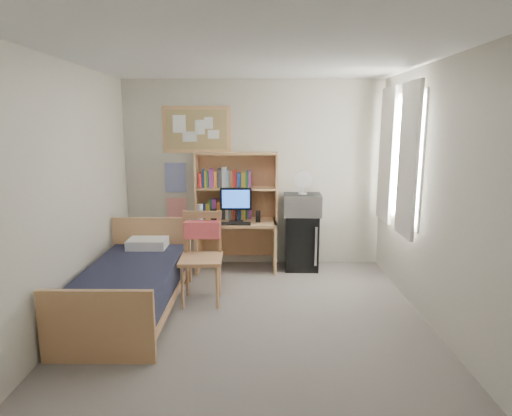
{
  "coord_description": "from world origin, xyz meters",
  "views": [
    {
      "loc": [
        0.06,
        -3.92,
        1.99
      ],
      "look_at": [
        0.04,
        1.2,
        0.99
      ],
      "focal_mm": 30.0,
      "sensor_mm": 36.0,
      "label": 1
    }
  ],
  "objects_px": {
    "speaker_left": "(214,216)",
    "desk": "(236,245)",
    "desk_chair": "(201,258)",
    "monitor": "(236,206)",
    "bed": "(131,291)",
    "microwave": "(302,205)",
    "desk_fan": "(303,183)",
    "bulletin_board": "(197,130)",
    "mini_fridge": "(301,242)",
    "speaker_right": "(258,216)"
  },
  "relations": [
    {
      "from": "mini_fridge",
      "to": "bed",
      "type": "height_order",
      "value": "mini_fridge"
    },
    {
      "from": "desk",
      "to": "microwave",
      "type": "height_order",
      "value": "microwave"
    },
    {
      "from": "monitor",
      "to": "desk_fan",
      "type": "height_order",
      "value": "desk_fan"
    },
    {
      "from": "desk_chair",
      "to": "bed",
      "type": "relative_size",
      "value": 0.55
    },
    {
      "from": "desk_chair",
      "to": "bed",
      "type": "distance_m",
      "value": 0.82
    },
    {
      "from": "desk",
      "to": "speaker_right",
      "type": "bearing_deg",
      "value": -11.31
    },
    {
      "from": "desk_chair",
      "to": "desk_fan",
      "type": "distance_m",
      "value": 1.83
    },
    {
      "from": "desk_chair",
      "to": "monitor",
      "type": "height_order",
      "value": "monitor"
    },
    {
      "from": "desk_fan",
      "to": "mini_fridge",
      "type": "bearing_deg",
      "value": 90.0
    },
    {
      "from": "speaker_left",
      "to": "speaker_right",
      "type": "xyz_separation_m",
      "value": [
        0.6,
        -0.0,
        -0.01
      ]
    },
    {
      "from": "desk_fan",
      "to": "bulletin_board",
      "type": "bearing_deg",
      "value": 171.95
    },
    {
      "from": "speaker_left",
      "to": "speaker_right",
      "type": "bearing_deg",
      "value": 0.0
    },
    {
      "from": "desk_fan",
      "to": "desk_chair",
      "type": "bearing_deg",
      "value": -135.07
    },
    {
      "from": "bed",
      "to": "speaker_right",
      "type": "relative_size",
      "value": 11.92
    },
    {
      "from": "desk",
      "to": "speaker_right",
      "type": "relative_size",
      "value": 7.01
    },
    {
      "from": "desk_chair",
      "to": "microwave",
      "type": "distance_m",
      "value": 1.74
    },
    {
      "from": "monitor",
      "to": "microwave",
      "type": "xyz_separation_m",
      "value": [
        0.9,
        0.08,
        0.0
      ]
    },
    {
      "from": "speaker_right",
      "to": "desk_fan",
      "type": "distance_m",
      "value": 0.75
    },
    {
      "from": "bed",
      "to": "desk_fan",
      "type": "height_order",
      "value": "desk_fan"
    },
    {
      "from": "monitor",
      "to": "desk_fan",
      "type": "relative_size",
      "value": 1.52
    },
    {
      "from": "speaker_right",
      "to": "desk",
      "type": "bearing_deg",
      "value": 168.69
    },
    {
      "from": "bulletin_board",
      "to": "monitor",
      "type": "bearing_deg",
      "value": -31.99
    },
    {
      "from": "speaker_left",
      "to": "desk",
      "type": "bearing_deg",
      "value": 11.31
    },
    {
      "from": "speaker_left",
      "to": "microwave",
      "type": "xyz_separation_m",
      "value": [
        1.2,
        0.08,
        0.14
      ]
    },
    {
      "from": "bulletin_board",
      "to": "desk",
      "type": "height_order",
      "value": "bulletin_board"
    },
    {
      "from": "bed",
      "to": "monitor",
      "type": "distance_m",
      "value": 1.86
    },
    {
      "from": "monitor",
      "to": "speaker_right",
      "type": "distance_m",
      "value": 0.33
    },
    {
      "from": "microwave",
      "to": "bulletin_board",
      "type": "bearing_deg",
      "value": 171.95
    },
    {
      "from": "speaker_right",
      "to": "microwave",
      "type": "bearing_deg",
      "value": 7.68
    },
    {
      "from": "bed",
      "to": "microwave",
      "type": "relative_size",
      "value": 3.71
    },
    {
      "from": "bulletin_board",
      "to": "mini_fridge",
      "type": "distance_m",
      "value": 2.13
    },
    {
      "from": "bed",
      "to": "microwave",
      "type": "xyz_separation_m",
      "value": [
        1.95,
        1.47,
        0.66
      ]
    },
    {
      "from": "mini_fridge",
      "to": "desk",
      "type": "bearing_deg",
      "value": -175.22
    },
    {
      "from": "bulletin_board",
      "to": "desk",
      "type": "bearing_deg",
      "value": -27.28
    },
    {
      "from": "bulletin_board",
      "to": "mini_fridge",
      "type": "relative_size",
      "value": 1.23
    },
    {
      "from": "desk_chair",
      "to": "monitor",
      "type": "xyz_separation_m",
      "value": [
        0.34,
        1.07,
        0.4
      ]
    },
    {
      "from": "desk",
      "to": "desk_chair",
      "type": "distance_m",
      "value": 1.19
    },
    {
      "from": "desk",
      "to": "speaker_left",
      "type": "xyz_separation_m",
      "value": [
        -0.3,
        -0.06,
        0.43
      ]
    },
    {
      "from": "bulletin_board",
      "to": "bed",
      "type": "height_order",
      "value": "bulletin_board"
    },
    {
      "from": "mini_fridge",
      "to": "speaker_left",
      "type": "distance_m",
      "value": 1.27
    },
    {
      "from": "microwave",
      "to": "desk_fan",
      "type": "height_order",
      "value": "desk_fan"
    },
    {
      "from": "mini_fridge",
      "to": "speaker_right",
      "type": "xyz_separation_m",
      "value": [
        -0.6,
        -0.1,
        0.38
      ]
    },
    {
      "from": "bulletin_board",
      "to": "desk_fan",
      "type": "height_order",
      "value": "bulletin_board"
    },
    {
      "from": "bed",
      "to": "desk_chair",
      "type": "bearing_deg",
      "value": 24.88
    },
    {
      "from": "monitor",
      "to": "bulletin_board",
      "type": "bearing_deg",
      "value": 148.09
    },
    {
      "from": "desk",
      "to": "mini_fridge",
      "type": "height_order",
      "value": "mini_fridge"
    },
    {
      "from": "speaker_left",
      "to": "bulletin_board",
      "type": "bearing_deg",
      "value": 126.19
    },
    {
      "from": "speaker_left",
      "to": "desk_fan",
      "type": "distance_m",
      "value": 1.28
    },
    {
      "from": "desk_fan",
      "to": "speaker_right",
      "type": "bearing_deg",
      "value": -170.16
    },
    {
      "from": "bed",
      "to": "desk_fan",
      "type": "bearing_deg",
      "value": 37.24
    }
  ]
}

